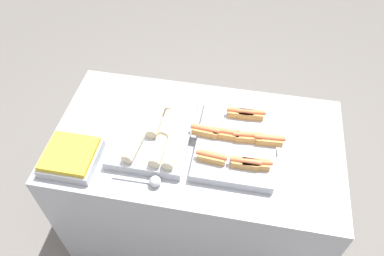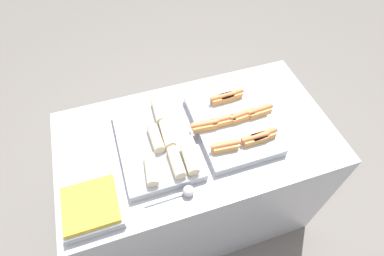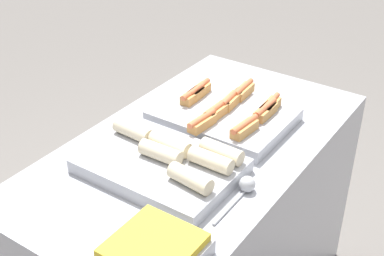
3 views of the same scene
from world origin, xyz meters
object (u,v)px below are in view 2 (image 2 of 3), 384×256
object	(u,v)px
tray_hotdogs	(233,123)
tray_wraps	(158,144)
tray_side_front	(92,207)
serving_spoon_near	(186,192)

from	to	relation	value
tray_hotdogs	tray_wraps	size ratio (longest dim) A/B	0.98
tray_hotdogs	tray_side_front	size ratio (longest dim) A/B	2.04
tray_wraps	tray_side_front	distance (m)	0.42
tray_hotdogs	tray_wraps	distance (m)	0.40
tray_wraps	tray_side_front	size ratio (longest dim) A/B	2.08
tray_hotdogs	serving_spoon_near	size ratio (longest dim) A/B	2.18
tray_side_front	serving_spoon_near	distance (m)	0.41
serving_spoon_near	tray_wraps	bearing A→B (deg)	100.89
tray_wraps	serving_spoon_near	distance (m)	0.28
tray_hotdogs	tray_side_front	distance (m)	0.78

